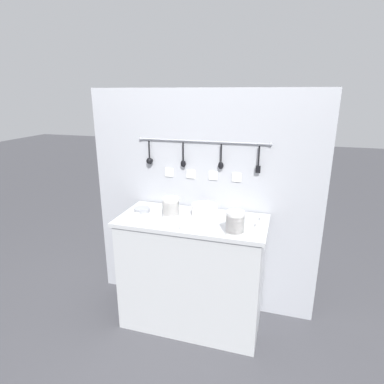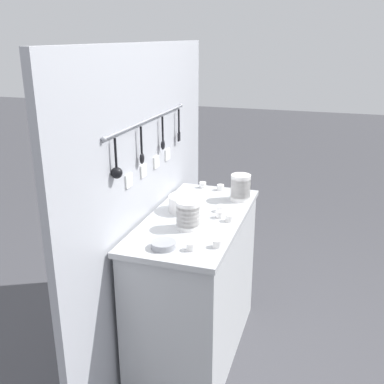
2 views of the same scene
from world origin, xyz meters
The scene contains 14 objects.
ground_plane centered at (0.00, 0.00, 0.00)m, with size 20.00×20.00×0.00m, color #424247.
counter centered at (0.00, 0.00, 0.46)m, with size 1.13×0.53×0.92m.
back_wall centered at (0.00, 0.30, 0.94)m, with size 1.93×0.09×1.88m.
bowl_stack_nested_right centered at (0.35, -0.18, 1.00)m, with size 0.12×0.12×0.17m.
bowl_stack_back_corner centered at (-0.17, -0.01, 1.00)m, with size 0.13×0.13×0.16m.
plate_stack centered at (0.07, 0.09, 0.97)m, with size 0.20×0.20×0.09m.
steel_mixing_bowl centered at (-0.43, 0.03, 0.94)m, with size 0.13×0.13×0.03m.
cup_back_left centered at (0.13, -0.11, 0.94)m, with size 0.05×0.05×0.04m.
cup_edge_far centered at (-0.34, -0.22, 0.94)m, with size 0.05×0.05×0.04m.
cup_back_right centered at (0.52, 0.11, 0.94)m, with size 0.05×0.05×0.04m.
cup_front_right centered at (-0.01, -0.20, 0.94)m, with size 0.05×0.05×0.04m.
cup_by_caddy centered at (0.03, -0.13, 0.94)m, with size 0.05×0.05×0.04m.
cup_centre centered at (-0.41, -0.10, 0.94)m, with size 0.05×0.05×0.04m.
cup_beside_plates centered at (0.50, -0.02, 0.94)m, with size 0.05×0.05×0.04m.
Camera 1 is at (0.64, -2.17, 1.85)m, focal length 30.00 mm.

